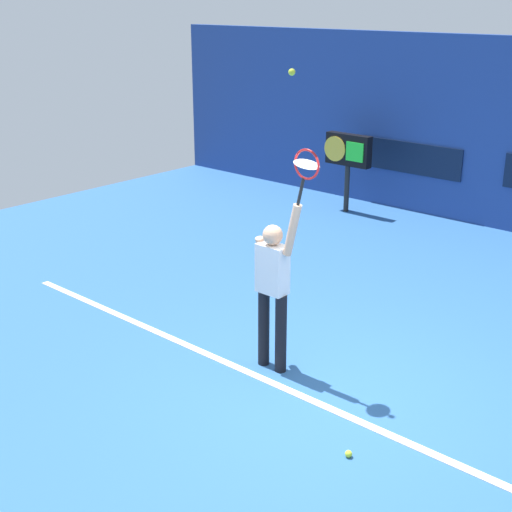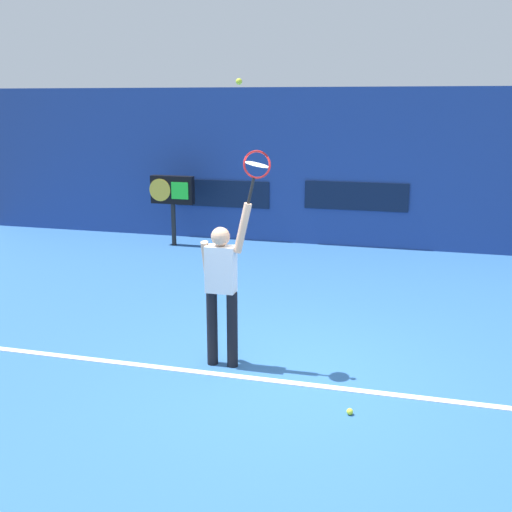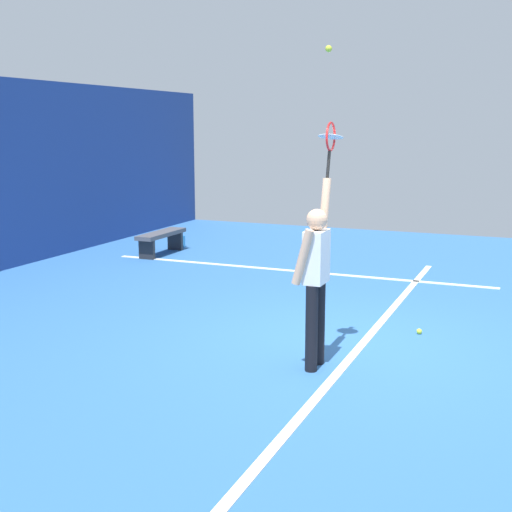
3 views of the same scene
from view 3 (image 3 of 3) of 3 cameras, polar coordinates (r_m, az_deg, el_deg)
The scene contains 9 objects.
ground_plane at distance 8.16m, azimuth 7.36°, elevation -7.32°, with size 18.00×18.00×0.00m, color #2D609E.
court_baseline at distance 8.12m, azimuth 8.68°, elevation -7.42°, with size 10.00×0.10×0.01m, color white.
court_sideline at distance 12.12m, azimuth 2.89°, elevation -1.22°, with size 0.10×7.00×0.01m, color white.
tennis_player at distance 7.14m, azimuth 4.99°, elevation -1.50°, with size 0.62×0.31×1.99m.
tennis_racket at distance 7.37m, azimuth 6.20°, elevation 9.56°, with size 0.38×0.27×0.63m.
tennis_ball at distance 7.23m, azimuth 6.05°, elevation 16.75°, with size 0.07×0.07×0.07m, color #CCE033.
court_bench at distance 13.76m, azimuth -7.86°, elevation 1.53°, with size 1.40×0.36×0.45m.
water_bottle at distance 14.57m, azimuth -6.03°, elevation 1.22°, with size 0.07×0.07×0.24m, color #338CD8.
spare_ball at distance 8.73m, azimuth 13.40°, elevation -6.10°, with size 0.07×0.07×0.07m, color #CCE033.
Camera 3 is at (-7.50, -2.03, 2.52)m, focal length 48.17 mm.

